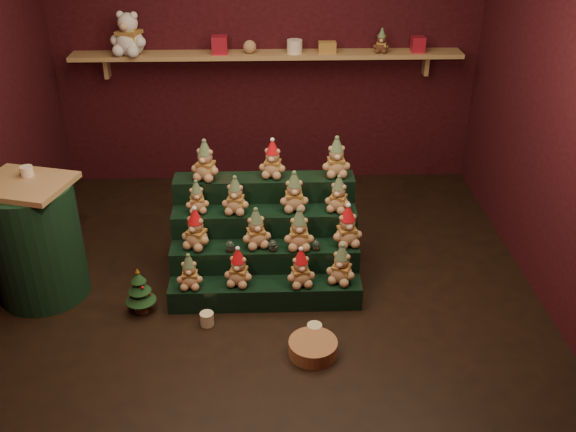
{
  "coord_description": "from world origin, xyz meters",
  "views": [
    {
      "loc": [
        0.01,
        -4.02,
        2.85
      ],
      "look_at": [
        0.14,
        0.25,
        0.49
      ],
      "focal_mm": 40.0,
      "sensor_mm": 36.0,
      "label": 1
    }
  ],
  "objects_px": {
    "side_table": "(36,240)",
    "mug_left": "(207,319)",
    "snow_globe_b": "(273,245)",
    "mini_christmas_tree": "(140,291)",
    "wicker_basket": "(313,348)",
    "snow_globe_a": "(230,246)",
    "snow_globe_c": "(316,245)",
    "riser_tier_front": "(265,294)",
    "brown_bear": "(382,41)",
    "white_bear": "(128,28)",
    "mug_right": "(314,331)"
  },
  "relations": [
    {
      "from": "riser_tier_front",
      "to": "mug_left",
      "type": "relative_size",
      "value": 14.45
    },
    {
      "from": "snow_globe_a",
      "to": "wicker_basket",
      "type": "relative_size",
      "value": 0.27
    },
    {
      "from": "side_table",
      "to": "wicker_basket",
      "type": "bearing_deg",
      "value": -5.58
    },
    {
      "from": "snow_globe_a",
      "to": "snow_globe_b",
      "type": "distance_m",
      "value": 0.31
    },
    {
      "from": "snow_globe_c",
      "to": "brown_bear",
      "type": "xyz_separation_m",
      "value": [
        0.71,
        1.87,
        1.02
      ]
    },
    {
      "from": "side_table",
      "to": "white_bear",
      "type": "relative_size",
      "value": 1.92
    },
    {
      "from": "riser_tier_front",
      "to": "side_table",
      "type": "distance_m",
      "value": 1.71
    },
    {
      "from": "brown_bear",
      "to": "snow_globe_b",
      "type": "bearing_deg",
      "value": -106.79
    },
    {
      "from": "white_bear",
      "to": "brown_bear",
      "type": "height_order",
      "value": "white_bear"
    },
    {
      "from": "side_table",
      "to": "white_bear",
      "type": "bearing_deg",
      "value": 91.5
    },
    {
      "from": "white_bear",
      "to": "brown_bear",
      "type": "relative_size",
      "value": 2.31
    },
    {
      "from": "snow_globe_b",
      "to": "side_table",
      "type": "distance_m",
      "value": 1.72
    },
    {
      "from": "snow_globe_c",
      "to": "brown_bear",
      "type": "distance_m",
      "value": 2.24
    },
    {
      "from": "snow_globe_a",
      "to": "mug_right",
      "type": "height_order",
      "value": "snow_globe_a"
    },
    {
      "from": "snow_globe_b",
      "to": "snow_globe_c",
      "type": "height_order",
      "value": "snow_globe_b"
    },
    {
      "from": "snow_globe_a",
      "to": "white_bear",
      "type": "xyz_separation_m",
      "value": [
        -0.95,
        1.87,
        1.16
      ]
    },
    {
      "from": "riser_tier_front",
      "to": "white_bear",
      "type": "distance_m",
      "value": 2.78
    },
    {
      "from": "snow_globe_a",
      "to": "snow_globe_c",
      "type": "height_order",
      "value": "snow_globe_a"
    },
    {
      "from": "riser_tier_front",
      "to": "mug_left",
      "type": "bearing_deg",
      "value": -150.75
    },
    {
      "from": "wicker_basket",
      "to": "brown_bear",
      "type": "bearing_deg",
      "value": 73.4
    },
    {
      "from": "snow_globe_b",
      "to": "snow_globe_c",
      "type": "distance_m",
      "value": 0.31
    },
    {
      "from": "snow_globe_a",
      "to": "wicker_basket",
      "type": "xyz_separation_m",
      "value": [
        0.57,
        -0.72,
        -0.35
      ]
    },
    {
      "from": "riser_tier_front",
      "to": "snow_globe_c",
      "type": "relative_size",
      "value": 17.84
    },
    {
      "from": "snow_globe_b",
      "to": "wicker_basket",
      "type": "relative_size",
      "value": 0.27
    },
    {
      "from": "brown_bear",
      "to": "wicker_basket",
      "type": "bearing_deg",
      "value": -94.68
    },
    {
      "from": "wicker_basket",
      "to": "brown_bear",
      "type": "relative_size",
      "value": 1.55
    },
    {
      "from": "snow_globe_a",
      "to": "brown_bear",
      "type": "bearing_deg",
      "value": 54.41
    },
    {
      "from": "snow_globe_c",
      "to": "brown_bear",
      "type": "relative_size",
      "value": 0.37
    },
    {
      "from": "snow_globe_c",
      "to": "wicker_basket",
      "type": "height_order",
      "value": "snow_globe_c"
    },
    {
      "from": "snow_globe_b",
      "to": "brown_bear",
      "type": "xyz_separation_m",
      "value": [
        1.02,
        1.87,
        1.02
      ]
    },
    {
      "from": "mug_right",
      "to": "brown_bear",
      "type": "xyz_separation_m",
      "value": [
        0.75,
        2.42,
        1.37
      ]
    },
    {
      "from": "riser_tier_front",
      "to": "side_table",
      "type": "height_order",
      "value": "side_table"
    },
    {
      "from": "riser_tier_front",
      "to": "snow_globe_b",
      "type": "height_order",
      "value": "snow_globe_b"
    },
    {
      "from": "mini_christmas_tree",
      "to": "riser_tier_front",
      "type": "bearing_deg",
      "value": 3.94
    },
    {
      "from": "snow_globe_a",
      "to": "snow_globe_c",
      "type": "bearing_deg",
      "value": 0.0
    },
    {
      "from": "side_table",
      "to": "riser_tier_front",
      "type": "bearing_deg",
      "value": 8.68
    },
    {
      "from": "mug_left",
      "to": "snow_globe_c",
      "type": "bearing_deg",
      "value": 26.37
    },
    {
      "from": "snow_globe_b",
      "to": "mug_left",
      "type": "relative_size",
      "value": 0.9
    },
    {
      "from": "riser_tier_front",
      "to": "snow_globe_a",
      "type": "height_order",
      "value": "snow_globe_a"
    },
    {
      "from": "side_table",
      "to": "mug_left",
      "type": "xyz_separation_m",
      "value": [
        1.24,
        -0.43,
        -0.41
      ]
    },
    {
      "from": "riser_tier_front",
      "to": "mug_right",
      "type": "bearing_deg",
      "value": -49.35
    },
    {
      "from": "snow_globe_a",
      "to": "white_bear",
      "type": "relative_size",
      "value": 0.18
    },
    {
      "from": "mug_left",
      "to": "wicker_basket",
      "type": "distance_m",
      "value": 0.8
    },
    {
      "from": "mug_left",
      "to": "wicker_basket",
      "type": "height_order",
      "value": "wicker_basket"
    },
    {
      "from": "mug_left",
      "to": "brown_bear",
      "type": "bearing_deg",
      "value": 56.49
    },
    {
      "from": "snow_globe_c",
      "to": "mini_christmas_tree",
      "type": "xyz_separation_m",
      "value": [
        -1.27,
        -0.22,
        -0.22
      ]
    },
    {
      "from": "side_table",
      "to": "mug_left",
      "type": "distance_m",
      "value": 1.38
    },
    {
      "from": "mini_christmas_tree",
      "to": "wicker_basket",
      "type": "height_order",
      "value": "mini_christmas_tree"
    },
    {
      "from": "mini_christmas_tree",
      "to": "side_table",
      "type": "bearing_deg",
      "value": 161.15
    },
    {
      "from": "mug_left",
      "to": "brown_bear",
      "type": "relative_size",
      "value": 0.46
    }
  ]
}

